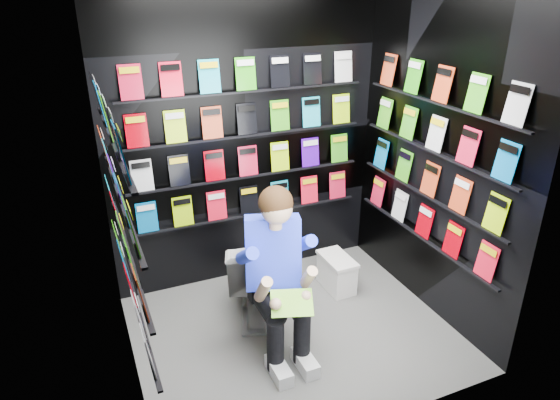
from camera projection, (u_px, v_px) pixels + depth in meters
name	position (u px, v px, depth m)	size (l,w,h in m)	color
floor	(293.00, 332.00, 3.94)	(2.40, 2.40, 0.00)	#61615E
wall_back	(246.00, 140.00, 4.26)	(2.40, 0.04, 2.60)	black
wall_front	(377.00, 245.00, 2.58)	(2.40, 0.04, 2.60)	black
wall_left	(114.00, 209.00, 2.98)	(0.04, 2.00, 2.60)	black
wall_right	(436.00, 157.00, 3.85)	(0.04, 2.00, 2.60)	black
comics_back	(247.00, 140.00, 4.23)	(2.10, 0.06, 1.37)	red
comics_left	(119.00, 207.00, 2.99)	(0.06, 1.70, 1.37)	red
comics_right	(433.00, 157.00, 3.84)	(0.06, 1.70, 1.37)	red
toilet	(254.00, 275.00, 4.02)	(0.42, 0.75, 0.73)	white
longbox	(337.00, 274.00, 4.46)	(0.21, 0.38, 0.28)	white
longbox_lid	(337.00, 259.00, 4.40)	(0.23, 0.39, 0.03)	white
reader	(272.00, 253.00, 3.54)	(0.53, 0.77, 1.43)	blue
held_comic	(292.00, 303.00, 3.33)	(0.28, 0.01, 0.20)	green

